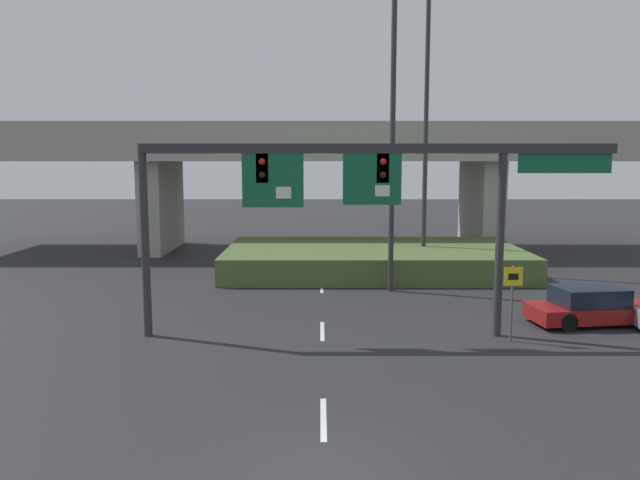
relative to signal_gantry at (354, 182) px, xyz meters
name	(u,v)px	position (x,y,z in m)	size (l,w,h in m)	color
ground_plane	(322,473)	(-1.11, -9.27, -5.18)	(160.00, 160.00, 0.00)	#262628
lane_markings	(319,306)	(-1.11, 4.25, -5.17)	(0.14, 39.08, 0.01)	silver
signal_gantry	(354,182)	(0.00, 0.00, 0.00)	(15.56, 0.44, 6.43)	#2D2D30
speed_limit_sign	(510,292)	(5.06, -0.65, -3.54)	(0.60, 0.11, 2.51)	#4C4C4C
highway_light_pole_near	(423,115)	(4.33, 12.48, 3.03)	(0.70, 0.36, 15.66)	#2D2D30
highway_light_pole_far	(390,116)	(1.99, 7.18, 2.61)	(0.70, 0.36, 14.81)	#2D2D30
overpass_bridge	(319,158)	(-1.11, 19.95, 0.78)	(48.92, 8.46, 8.08)	#A39E93
grass_embankment	(370,259)	(1.63, 12.15, -4.53)	(15.37, 8.62, 1.30)	#4C6033
parked_sedan_near_right	(588,306)	(8.64, 1.56, -4.54)	(4.78, 2.47, 1.36)	maroon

